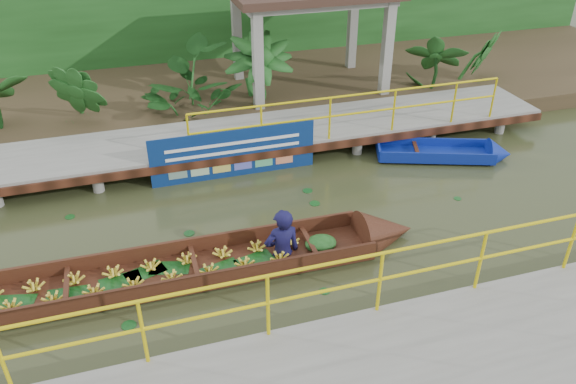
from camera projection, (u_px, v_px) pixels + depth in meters
name	position (u px, v px, depth m)	size (l,w,h in m)	color
ground	(267.00, 237.00, 10.61)	(80.00, 80.00, 0.00)	#2E361B
land_strip	(200.00, 90.00, 16.63)	(30.00, 8.00, 0.45)	#362B1B
far_dock	(229.00, 139.00, 13.17)	(16.00, 2.06, 1.66)	slate
pavilion	(310.00, 2.00, 15.07)	(4.40, 3.00, 3.00)	slate
foliage_backdrop	(182.00, 9.00, 17.76)	(30.00, 0.80, 4.00)	#174014
vendor_boat	(154.00, 269.00, 9.38)	(10.28, 1.19, 2.28)	#38190F
moored_blue_boat	(467.00, 154.00, 13.27)	(3.21, 1.82, 0.75)	navy
blue_banner	(234.00, 154.00, 12.34)	(3.68, 0.04, 1.15)	navy
tropical_plants	(252.00, 73.00, 14.53)	(14.44, 1.44, 1.79)	#174014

